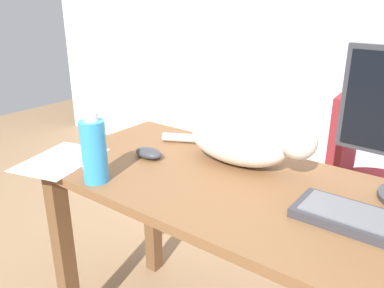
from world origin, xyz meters
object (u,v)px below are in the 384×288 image
(computer_mouse, at_px, (149,153))
(water_bottle, at_px, (94,150))
(cat, at_px, (243,142))
(office_chair, at_px, (366,209))

(computer_mouse, relative_size, water_bottle, 0.51)
(computer_mouse, height_order, water_bottle, water_bottle)
(cat, bearing_deg, office_chair, 64.02)
(water_bottle, bearing_deg, office_chair, 59.25)
(computer_mouse, xyz_separation_m, water_bottle, (-0.00, -0.23, 0.08))
(cat, bearing_deg, water_bottle, -127.53)
(office_chair, height_order, cat, cat)
(office_chair, xyz_separation_m, computer_mouse, (-0.59, -0.77, 0.37))
(office_chair, distance_m, computer_mouse, 1.04)
(computer_mouse, bearing_deg, office_chair, 52.36)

